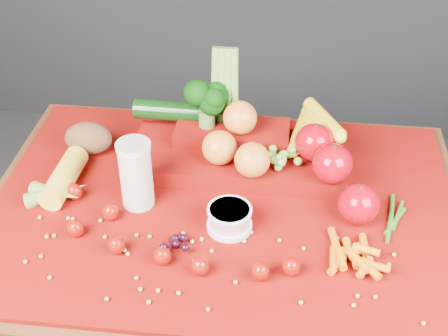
# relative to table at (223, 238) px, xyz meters

# --- Properties ---
(table) EXTENTS (1.10, 0.80, 0.75)m
(table) POSITION_rel_table_xyz_m (0.00, 0.00, 0.00)
(table) COLOR #391E0C
(table) RESTS_ON ground
(red_cloth) EXTENTS (1.05, 0.75, 0.01)m
(red_cloth) POSITION_rel_table_xyz_m (0.00, 0.00, 0.10)
(red_cloth) COLOR #660304
(red_cloth) RESTS_ON table
(milk_glass) EXTENTS (0.08, 0.08, 0.16)m
(milk_glass) POSITION_rel_table_xyz_m (-0.19, -0.02, 0.19)
(milk_glass) COLOR beige
(milk_glass) RESTS_ON red_cloth
(yogurt_bowl) EXTENTS (0.10, 0.10, 0.05)m
(yogurt_bowl) POSITION_rel_table_xyz_m (0.02, -0.08, 0.14)
(yogurt_bowl) COLOR silver
(yogurt_bowl) RESTS_ON red_cloth
(strawberry_scatter) EXTENTS (0.54, 0.28, 0.04)m
(strawberry_scatter) POSITION_rel_table_xyz_m (-0.12, -0.14, 0.13)
(strawberry_scatter) COLOR #960000
(strawberry_scatter) RESTS_ON red_cloth
(dark_grape_cluster) EXTENTS (0.06, 0.05, 0.03)m
(dark_grape_cluster) POSITION_rel_table_xyz_m (-0.08, -0.15, 0.12)
(dark_grape_cluster) COLOR black
(dark_grape_cluster) RESTS_ON red_cloth
(soybean_scatter) EXTENTS (0.84, 0.24, 0.01)m
(soybean_scatter) POSITION_rel_table_xyz_m (0.00, -0.20, 0.11)
(soybean_scatter) COLOR #9D8B43
(soybean_scatter) RESTS_ON red_cloth
(corn_ear) EXTENTS (0.19, 0.24, 0.06)m
(corn_ear) POSITION_rel_table_xyz_m (-0.38, -0.01, 0.13)
(corn_ear) COLOR gold
(corn_ear) RESTS_ON red_cloth
(potato) EXTENTS (0.12, 0.09, 0.08)m
(potato) POSITION_rel_table_xyz_m (-0.36, 0.17, 0.15)
(potato) COLOR #51311D
(potato) RESTS_ON red_cloth
(baby_carrot_pile) EXTENTS (0.18, 0.17, 0.03)m
(baby_carrot_pile) POSITION_rel_table_xyz_m (0.29, -0.14, 0.12)
(baby_carrot_pile) COLOR #C46106
(baby_carrot_pile) RESTS_ON red_cloth
(green_bean_pile) EXTENTS (0.14, 0.12, 0.01)m
(green_bean_pile) POSITION_rel_table_xyz_m (0.38, -0.01, 0.11)
(green_bean_pile) COLOR #2B5F15
(green_bean_pile) RESTS_ON red_cloth
(produce_mound) EXTENTS (0.60, 0.37, 0.27)m
(produce_mound) POSITION_rel_table_xyz_m (0.06, 0.15, 0.17)
(produce_mound) COLOR #660304
(produce_mound) RESTS_ON red_cloth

